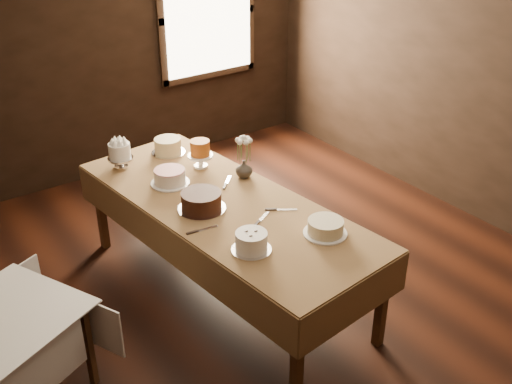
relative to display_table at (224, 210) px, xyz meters
The scene contains 20 objects.
floor 0.87m from the display_table, 67.59° to the right, with size 5.00×6.00×0.01m, color black.
wall_back 2.69m from the display_table, 86.41° to the left, with size 5.00×0.02×2.80m, color black.
wall_right 2.77m from the display_table, ahead, with size 0.02×6.00×2.80m, color black.
window 3.05m from the display_table, 60.10° to the left, with size 1.10×0.05×1.30m, color #FFEABF.
display_table is the anchor object (origin of this frame).
side_table 1.72m from the display_table, behind, with size 1.07×1.07×0.68m.
cake_meringue 1.10m from the display_table, 110.42° to the left, with size 0.25×0.25×0.23m.
cake_speckled 1.05m from the display_table, 85.31° to the left, with size 0.33×0.33×0.14m.
cake_lattice 0.56m from the display_table, 109.68° to the left, with size 0.31×0.31×0.12m.
cake_caramel 0.68m from the display_table, 74.28° to the left, with size 0.22×0.22×0.25m.
cake_chocolate 0.23m from the display_table, behind, with size 0.36×0.36×0.14m.
cake_swirl 0.70m from the display_table, 107.33° to the right, with size 0.27×0.27×0.14m.
cake_cream 0.86m from the display_table, 67.06° to the right, with size 0.35×0.35×0.11m.
cake_server_a 0.38m from the display_table, 70.17° to the right, with size 0.24×0.03×0.01m, color silver.
cake_server_b 0.49m from the display_table, 48.78° to the right, with size 0.24×0.03×0.01m, color silver.
cake_server_c 0.29m from the display_table, 104.85° to the left, with size 0.24×0.03×0.01m, color silver.
cake_server_d 0.38m from the display_table, 51.82° to the left, with size 0.24×0.03×0.01m, color silver.
cake_server_e 0.39m from the display_table, 139.46° to the right, with size 0.24×0.03×0.01m, color silver.
flower_vase 0.48m from the display_table, 35.46° to the left, with size 0.14×0.14×0.15m, color #2D2823.
flower_bouquet 0.56m from the display_table, 35.46° to the left, with size 0.14×0.14×0.20m, color white, non-canonical shape.
Camera 1 is at (-2.31, -3.04, 3.10)m, focal length 42.71 mm.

